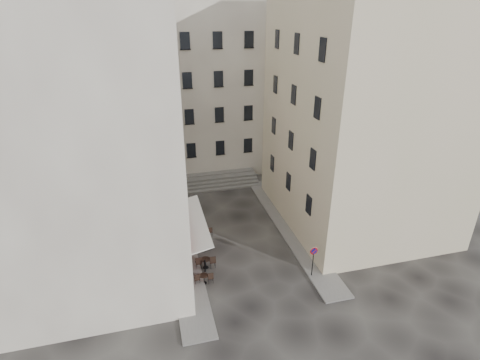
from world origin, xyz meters
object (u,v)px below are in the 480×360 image
object	(u,v)px
bistro_table_b	(206,262)
pedestrian	(199,240)
bistro_table_a	(204,278)
no_parking_sign	(313,256)

from	to	relation	value
bistro_table_b	pedestrian	bearing A→B (deg)	91.54
bistro_table_a	pedestrian	world-z (taller)	pedestrian
bistro_table_a	pedestrian	size ratio (longest dim) A/B	0.76
no_parking_sign	pedestrian	distance (m)	8.62
no_parking_sign	bistro_table_a	distance (m)	7.45
bistro_table_b	pedestrian	distance (m)	2.32
no_parking_sign	bistro_table_b	size ratio (longest dim) A/B	1.72
bistro_table_b	bistro_table_a	bearing A→B (deg)	-103.57
pedestrian	bistro_table_a	bearing A→B (deg)	46.90
no_parking_sign	pedestrian	bearing A→B (deg)	142.43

